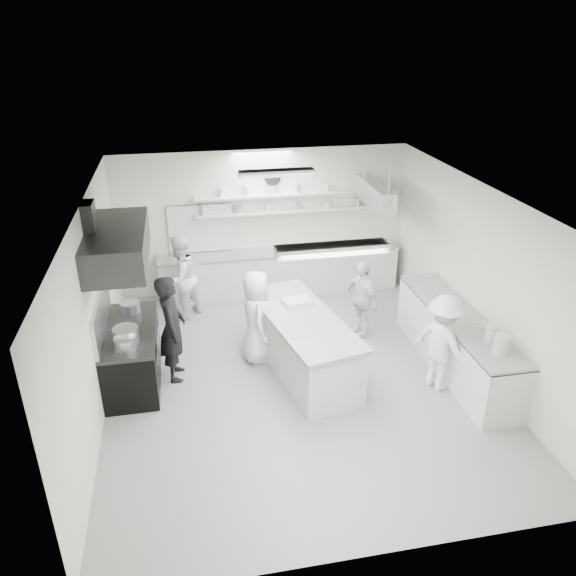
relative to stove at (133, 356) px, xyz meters
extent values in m
cube|color=gray|center=(2.60, -0.40, -0.46)|extent=(6.00, 7.00, 0.02)
cube|color=white|center=(2.60, -0.40, 2.56)|extent=(6.00, 7.00, 0.02)
cube|color=silver|center=(2.60, 3.10, 1.05)|extent=(6.00, 0.04, 3.00)
cube|color=silver|center=(2.60, -3.90, 1.05)|extent=(6.00, 0.04, 3.00)
cube|color=silver|center=(-0.40, -0.40, 1.05)|extent=(0.04, 7.00, 3.00)
cube|color=silver|center=(5.60, -0.40, 1.05)|extent=(0.04, 7.00, 3.00)
cube|color=black|center=(0.00, 0.00, 0.00)|extent=(0.80, 1.80, 0.90)
cube|color=#272727|center=(0.00, 0.00, 1.90)|extent=(0.85, 2.00, 0.50)
cube|color=silver|center=(2.90, 2.80, 0.01)|extent=(5.00, 0.60, 0.92)
cube|color=silver|center=(3.30, 2.97, 1.30)|extent=(4.20, 0.26, 0.04)
cube|color=silver|center=(3.30, 2.97, 1.65)|extent=(4.20, 0.26, 0.04)
cube|color=black|center=(1.30, 3.08, 1.00)|extent=(1.30, 0.04, 1.00)
cylinder|color=white|center=(2.80, 3.06, 2.00)|extent=(0.32, 0.05, 0.32)
cube|color=silver|center=(5.25, -0.60, 0.02)|extent=(0.74, 3.30, 0.94)
cube|color=#B8BABC|center=(4.60, 2.00, 1.85)|extent=(0.30, 1.60, 0.40)
cube|color=silver|center=(2.60, -2.20, 2.49)|extent=(1.30, 0.25, 0.10)
cube|color=silver|center=(2.60, 1.40, 2.49)|extent=(1.30, 0.25, 0.10)
cube|color=silver|center=(2.72, -0.21, 0.03)|extent=(1.47, 2.72, 0.95)
cylinder|color=#B8BABC|center=(0.00, -0.39, 0.60)|extent=(0.37, 0.37, 0.27)
imported|color=black|center=(0.66, -0.01, 0.44)|extent=(0.44, 0.66, 1.79)
imported|color=white|center=(0.82, 2.05, 0.39)|extent=(1.03, 1.03, 1.68)
imported|color=white|center=(2.04, 0.27, 0.36)|extent=(0.53, 0.80, 1.63)
imported|color=white|center=(4.02, 0.73, 0.28)|extent=(0.58, 0.92, 1.46)
imported|color=white|center=(4.74, -1.09, 0.35)|extent=(0.97, 1.18, 1.60)
imported|color=#B8BABC|center=(2.52, -0.75, 0.53)|extent=(0.25, 0.25, 0.06)
imported|color=silver|center=(2.72, 0.36, 0.53)|extent=(0.20, 0.20, 0.06)
imported|color=silver|center=(5.41, -1.00, 0.52)|extent=(0.24, 0.24, 0.06)
camera|label=1|loc=(0.99, -7.88, 4.80)|focal=34.81mm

